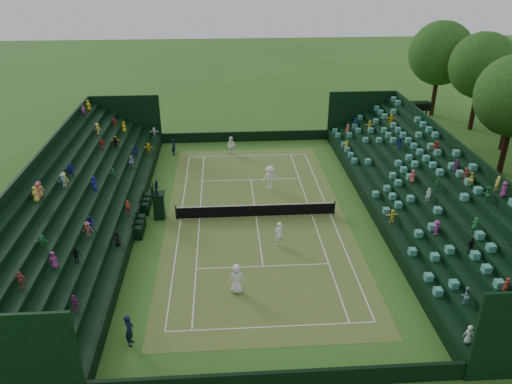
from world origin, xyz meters
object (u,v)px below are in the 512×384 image
(tennis_net, at_px, (256,210))
(player_far_east, at_px, (270,177))
(player_near_west, at_px, (237,279))
(player_near_east, at_px, (279,234))
(umpire_chair, at_px, (158,202))
(player_far_west, at_px, (231,146))

(tennis_net, height_order, player_far_east, player_far_east)
(player_near_west, bearing_deg, player_near_east, -102.35)
(umpire_chair, relative_size, player_far_east, 1.52)
(tennis_net, bearing_deg, umpire_chair, 178.09)
(tennis_net, height_order, umpire_chair, umpire_chair)
(tennis_net, xyz_separation_m, umpire_chair, (-7.01, 0.23, 0.76))
(player_far_west, bearing_deg, player_far_east, -50.99)
(tennis_net, distance_m, player_near_west, 8.98)
(player_near_east, xyz_separation_m, player_far_west, (-2.73, 16.38, 0.00))
(player_near_west, distance_m, player_near_east, 5.62)
(tennis_net, xyz_separation_m, player_near_west, (-1.68, -8.82, 0.40))
(player_far_west, bearing_deg, player_near_east, -62.55)
(umpire_chair, bearing_deg, player_far_east, 27.53)
(player_near_east, bearing_deg, umpire_chair, -48.58)
(tennis_net, distance_m, umpire_chair, 7.06)
(player_far_east, bearing_deg, player_near_east, -104.00)
(player_far_west, relative_size, player_far_east, 0.88)
(player_near_west, xyz_separation_m, player_far_east, (3.15, 13.47, 0.07))
(umpire_chair, relative_size, player_far_west, 1.73)
(umpire_chair, distance_m, player_near_east, 9.28)
(player_far_east, bearing_deg, player_far_west, 98.57)
(player_near_east, distance_m, player_far_east, 8.67)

